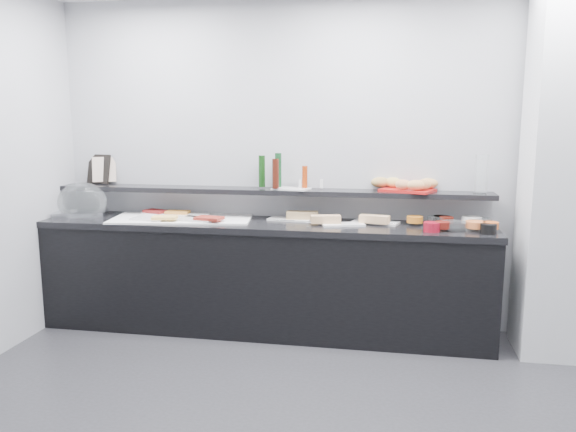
% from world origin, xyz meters
% --- Properties ---
extents(back_wall, '(5.00, 0.02, 2.70)m').
position_xyz_m(back_wall, '(0.00, 2.00, 1.35)').
color(back_wall, '#A6A8AD').
rests_on(back_wall, ground).
extents(column, '(0.50, 0.50, 2.70)m').
position_xyz_m(column, '(1.50, 1.65, 1.35)').
color(column, silver).
rests_on(column, ground).
extents(buffet_cabinet, '(3.60, 0.60, 0.85)m').
position_xyz_m(buffet_cabinet, '(-0.70, 1.70, 0.42)').
color(buffet_cabinet, black).
rests_on(buffet_cabinet, ground).
extents(counter_top, '(3.62, 0.62, 0.05)m').
position_xyz_m(counter_top, '(-0.70, 1.70, 0.88)').
color(counter_top, black).
rests_on(counter_top, buffet_cabinet).
extents(wall_shelf, '(3.60, 0.25, 0.04)m').
position_xyz_m(wall_shelf, '(-0.70, 1.88, 1.13)').
color(wall_shelf, black).
rests_on(wall_shelf, back_wall).
extents(cloche_base, '(0.48, 0.40, 0.04)m').
position_xyz_m(cloche_base, '(-2.31, 1.73, 0.92)').
color(cloche_base, silver).
rests_on(cloche_base, counter_top).
extents(cloche_dome, '(0.47, 0.37, 0.34)m').
position_xyz_m(cloche_dome, '(-2.25, 1.68, 1.03)').
color(cloche_dome, silver).
rests_on(cloche_dome, cloche_base).
extents(linen_runner, '(1.20, 0.69, 0.01)m').
position_xyz_m(linen_runner, '(-1.39, 1.72, 0.91)').
color(linen_runner, white).
rests_on(linen_runner, counter_top).
extents(platter_meat_a, '(0.33, 0.26, 0.01)m').
position_xyz_m(platter_meat_a, '(-1.65, 1.85, 0.92)').
color(platter_meat_a, white).
rests_on(platter_meat_a, linen_runner).
extents(food_meat_a, '(0.22, 0.18, 0.02)m').
position_xyz_m(food_meat_a, '(-1.67, 1.83, 0.94)').
color(food_meat_a, maroon).
rests_on(food_meat_a, platter_meat_a).
extents(platter_salmon, '(0.34, 0.25, 0.01)m').
position_xyz_m(platter_salmon, '(-1.37, 1.80, 0.92)').
color(platter_salmon, silver).
rests_on(platter_salmon, linen_runner).
extents(food_salmon, '(0.20, 0.14, 0.02)m').
position_xyz_m(food_salmon, '(-1.46, 1.82, 0.94)').
color(food_salmon, orange).
rests_on(food_salmon, platter_salmon).
extents(platter_cheese, '(0.29, 0.21, 0.01)m').
position_xyz_m(platter_cheese, '(-1.61, 1.58, 0.92)').
color(platter_cheese, white).
rests_on(platter_cheese, linen_runner).
extents(food_cheese, '(0.21, 0.16, 0.02)m').
position_xyz_m(food_cheese, '(-1.47, 1.54, 0.94)').
color(food_cheese, '#FFC863').
rests_on(food_cheese, platter_cheese).
extents(platter_meat_b, '(0.33, 0.26, 0.01)m').
position_xyz_m(platter_meat_b, '(-1.22, 1.62, 0.92)').
color(platter_meat_b, silver).
rests_on(platter_meat_b, linen_runner).
extents(food_meat_b, '(0.23, 0.17, 0.02)m').
position_xyz_m(food_meat_b, '(-1.11, 1.58, 0.94)').
color(food_meat_b, maroon).
rests_on(food_meat_b, platter_meat_b).
extents(sandwich_plate_left, '(0.37, 0.19, 0.01)m').
position_xyz_m(sandwich_plate_left, '(-0.50, 1.83, 0.91)').
color(sandwich_plate_left, white).
rests_on(sandwich_plate_left, counter_top).
extents(sandwich_food_left, '(0.27, 0.13, 0.06)m').
position_xyz_m(sandwich_food_left, '(-0.40, 1.83, 0.94)').
color(sandwich_food_left, tan).
rests_on(sandwich_food_left, sandwich_plate_left).
extents(tongs_left, '(0.16, 0.01, 0.01)m').
position_xyz_m(tongs_left, '(-0.52, 1.72, 0.92)').
color(tongs_left, silver).
rests_on(tongs_left, sandwich_plate_left).
extents(sandwich_plate_mid, '(0.35, 0.23, 0.01)m').
position_xyz_m(sandwich_plate_mid, '(-0.06, 1.68, 0.91)').
color(sandwich_plate_mid, white).
rests_on(sandwich_plate_mid, counter_top).
extents(sandwich_food_mid, '(0.24, 0.14, 0.06)m').
position_xyz_m(sandwich_food_mid, '(-0.19, 1.68, 0.94)').
color(sandwich_food_mid, tan).
rests_on(sandwich_food_mid, sandwich_plate_mid).
extents(tongs_mid, '(0.16, 0.01, 0.01)m').
position_xyz_m(tongs_mid, '(-0.26, 1.66, 0.92)').
color(tongs_mid, silver).
rests_on(tongs_mid, sandwich_plate_mid).
extents(sandwich_plate_right, '(0.39, 0.25, 0.01)m').
position_xyz_m(sandwich_plate_right, '(0.19, 1.81, 0.91)').
color(sandwich_plate_right, white).
rests_on(sandwich_plate_right, counter_top).
extents(sandwich_food_right, '(0.24, 0.14, 0.06)m').
position_xyz_m(sandwich_food_right, '(0.18, 1.75, 0.94)').
color(sandwich_food_right, tan).
rests_on(sandwich_food_right, sandwich_plate_right).
extents(tongs_right, '(0.16, 0.04, 0.01)m').
position_xyz_m(tongs_right, '(0.29, 1.75, 0.92)').
color(tongs_right, silver).
rests_on(tongs_right, sandwich_plate_right).
extents(bowl_glass_fruit, '(0.16, 0.16, 0.07)m').
position_xyz_m(bowl_glass_fruit, '(0.66, 1.81, 0.94)').
color(bowl_glass_fruit, white).
rests_on(bowl_glass_fruit, counter_top).
extents(fill_glass_fruit, '(0.15, 0.15, 0.05)m').
position_xyz_m(fill_glass_fruit, '(0.49, 1.78, 0.95)').
color(fill_glass_fruit, orange).
rests_on(fill_glass_fruit, bowl_glass_fruit).
extents(bowl_black_jam, '(0.16, 0.16, 0.07)m').
position_xyz_m(bowl_black_jam, '(0.70, 1.84, 0.94)').
color(bowl_black_jam, black).
rests_on(bowl_black_jam, counter_top).
extents(fill_black_jam, '(0.12, 0.12, 0.05)m').
position_xyz_m(fill_black_jam, '(0.73, 1.79, 0.95)').
color(fill_black_jam, '#55140C').
rests_on(fill_black_jam, bowl_black_jam).
extents(bowl_glass_cream, '(0.18, 0.18, 0.07)m').
position_xyz_m(bowl_glass_cream, '(0.98, 1.79, 0.94)').
color(bowl_glass_cream, silver).
rests_on(bowl_glass_cream, counter_top).
extents(fill_glass_cream, '(0.16, 0.16, 0.05)m').
position_xyz_m(fill_glass_cream, '(0.92, 1.83, 0.95)').
color(fill_glass_cream, white).
rests_on(fill_glass_cream, bowl_glass_cream).
extents(bowl_red_jam, '(0.13, 0.13, 0.07)m').
position_xyz_m(bowl_red_jam, '(0.60, 1.54, 0.94)').
color(bowl_red_jam, maroon).
rests_on(bowl_red_jam, counter_top).
extents(fill_red_jam, '(0.13, 0.13, 0.05)m').
position_xyz_m(fill_red_jam, '(0.68, 1.57, 0.95)').
color(fill_red_jam, '#58120C').
rests_on(fill_red_jam, bowl_red_jam).
extents(bowl_glass_salmon, '(0.19, 0.19, 0.07)m').
position_xyz_m(bowl_glass_salmon, '(0.77, 1.61, 0.94)').
color(bowl_glass_salmon, white).
rests_on(bowl_glass_salmon, counter_top).
extents(fill_glass_salmon, '(0.17, 0.17, 0.05)m').
position_xyz_m(fill_glass_salmon, '(0.92, 1.63, 0.95)').
color(fill_glass_salmon, orange).
rests_on(fill_glass_salmon, bowl_glass_salmon).
extents(bowl_black_fruit, '(0.15, 0.15, 0.07)m').
position_xyz_m(bowl_black_fruit, '(1.00, 1.54, 0.94)').
color(bowl_black_fruit, black).
rests_on(bowl_black_fruit, counter_top).
extents(fill_black_fruit, '(0.12, 0.12, 0.05)m').
position_xyz_m(fill_black_fruit, '(1.03, 1.62, 0.95)').
color(fill_black_fruit, '#D95A1D').
rests_on(fill_black_fruit, bowl_black_fruit).
extents(framed_print, '(0.24, 0.12, 0.26)m').
position_xyz_m(framed_print, '(-2.25, 1.97, 1.28)').
color(framed_print, black).
rests_on(framed_print, wall_shelf).
extents(print_art, '(0.20, 0.12, 0.22)m').
position_xyz_m(print_art, '(-2.19, 1.95, 1.28)').
color(print_art, '#D1AB96').
rests_on(print_art, framed_print).
extents(condiment_tray, '(0.32, 0.24, 0.01)m').
position_xyz_m(condiment_tray, '(-0.50, 1.86, 1.16)').
color(condiment_tray, white).
rests_on(condiment_tray, wall_shelf).
extents(bottle_green_a, '(0.07, 0.07, 0.26)m').
position_xyz_m(bottle_green_a, '(-0.75, 1.90, 1.29)').
color(bottle_green_a, '#0F350E').
rests_on(bottle_green_a, condiment_tray).
extents(bottle_brown, '(0.07, 0.07, 0.24)m').
position_xyz_m(bottle_brown, '(-0.62, 1.81, 1.28)').
color(bottle_brown, '#3C130A').
rests_on(bottle_brown, condiment_tray).
extents(bottle_green_b, '(0.06, 0.06, 0.28)m').
position_xyz_m(bottle_green_b, '(-0.62, 1.92, 1.30)').
color(bottle_green_b, '#0F3819').
rests_on(bottle_green_b, condiment_tray).
extents(bottle_hot, '(0.06, 0.06, 0.18)m').
position_xyz_m(bottle_hot, '(-0.39, 1.89, 1.25)').
color(bottle_hot, '#9D300B').
rests_on(bottle_hot, condiment_tray).
extents(shaker_salt, '(0.04, 0.04, 0.07)m').
position_xyz_m(shaker_salt, '(-0.43, 1.88, 1.20)').
color(shaker_salt, silver).
rests_on(shaker_salt, condiment_tray).
extents(shaker_pepper, '(0.03, 0.03, 0.07)m').
position_xyz_m(shaker_pepper, '(-0.25, 1.90, 1.20)').
color(shaker_pepper, white).
rests_on(shaker_pepper, condiment_tray).
extents(bread_tray, '(0.47, 0.40, 0.02)m').
position_xyz_m(bread_tray, '(0.43, 1.90, 1.16)').
color(bread_tray, '#B41513').
rests_on(bread_tray, wall_shelf).
extents(bread_roll_nw, '(0.18, 0.15, 0.08)m').
position_xyz_m(bread_roll_nw, '(0.22, 1.98, 1.21)').
color(bread_roll_nw, '#AA8341').
rests_on(bread_roll_nw, bread_tray).
extents(bread_roll_n, '(0.15, 0.11, 0.08)m').
position_xyz_m(bread_roll_n, '(0.32, 1.98, 1.21)').
color(bread_roll_n, gold).
rests_on(bread_roll_n, bread_tray).
extents(bread_roll_ne, '(0.16, 0.11, 0.08)m').
position_xyz_m(bread_roll_ne, '(0.59, 1.96, 1.21)').
color(bread_roll_ne, tan).
rests_on(bread_roll_ne, bread_tray).
extents(bread_roll_sw, '(0.13, 0.09, 0.08)m').
position_xyz_m(bread_roll_sw, '(0.40, 1.82, 1.21)').
color(bread_roll_sw, '#CE7F4E').
rests_on(bread_roll_sw, bread_tray).
extents(bread_roll_s, '(0.16, 0.12, 0.08)m').
position_xyz_m(bread_roll_s, '(0.49, 1.80, 1.21)').
color(bread_roll_s, tan).
rests_on(bread_roll_s, bread_tray).
extents(bread_roll_se, '(0.14, 0.10, 0.08)m').
position_xyz_m(bread_roll_se, '(0.55, 1.84, 1.21)').
color(bread_roll_se, '#B67C45').
rests_on(bread_roll_se, bread_tray).
extents(carafe, '(0.13, 0.13, 0.30)m').
position_xyz_m(carafe, '(0.98, 1.86, 1.30)').
color(carafe, white).
rests_on(carafe, wall_shelf).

